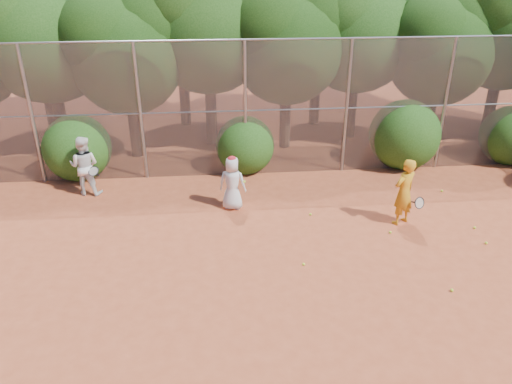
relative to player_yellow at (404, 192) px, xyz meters
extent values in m
plane|color=#A54425|center=(-2.67, -2.64, -0.87)|extent=(80.00, 80.00, 0.00)
cylinder|color=gray|center=(-9.67, 3.36, 1.13)|extent=(0.09, 0.09, 4.00)
cylinder|color=gray|center=(-6.67, 3.36, 1.13)|extent=(0.09, 0.09, 4.00)
cylinder|color=gray|center=(-3.67, 3.36, 1.13)|extent=(0.09, 0.09, 4.00)
cylinder|color=gray|center=(-0.67, 3.36, 1.13)|extent=(0.09, 0.09, 4.00)
cylinder|color=gray|center=(2.33, 3.36, 1.13)|extent=(0.09, 0.09, 4.00)
cylinder|color=gray|center=(-2.67, 3.36, 3.13)|extent=(20.00, 0.05, 0.05)
cylinder|color=gray|center=(-2.67, 3.36, 1.13)|extent=(20.00, 0.04, 0.04)
cube|color=slate|center=(-2.67, 3.36, 1.13)|extent=(20.00, 0.02, 4.00)
cylinder|color=black|center=(-9.67, 5.86, 0.39)|extent=(0.38, 0.38, 2.52)
sphere|color=#1A4210|center=(-9.67, 5.86, 2.86)|extent=(4.03, 4.03, 4.03)
sphere|color=#1A4210|center=(-8.86, 6.26, 3.87)|extent=(3.23, 3.23, 3.23)
sphere|color=#1A4210|center=(-10.38, 5.55, 3.67)|extent=(3.02, 3.02, 3.02)
cylinder|color=black|center=(-7.17, 5.16, 0.22)|extent=(0.36, 0.36, 2.17)
sphere|color=black|center=(-7.17, 5.16, 2.35)|extent=(3.47, 3.47, 3.47)
sphere|color=black|center=(-6.48, 5.50, 3.21)|extent=(2.78, 2.78, 2.78)
sphere|color=black|center=(-7.78, 4.90, 3.04)|extent=(2.60, 2.60, 2.60)
cylinder|color=black|center=(-4.67, 6.16, 0.46)|extent=(0.39, 0.39, 2.66)
sphere|color=#1A4210|center=(-4.67, 6.16, 3.07)|extent=(4.26, 4.26, 4.26)
sphere|color=#1A4210|center=(-5.41, 5.84, 3.92)|extent=(3.19, 3.19, 3.19)
cylinder|color=black|center=(-2.17, 5.56, 0.27)|extent=(0.37, 0.37, 2.27)
sphere|color=black|center=(-2.17, 5.56, 2.50)|extent=(3.64, 3.64, 3.64)
sphere|color=black|center=(-1.44, 5.92, 3.41)|extent=(2.91, 2.91, 2.91)
sphere|color=black|center=(-2.81, 5.28, 3.23)|extent=(2.73, 2.73, 2.73)
cylinder|color=black|center=(0.33, 6.36, 0.36)|extent=(0.38, 0.38, 2.45)
sphere|color=#1A4210|center=(0.33, 6.36, 2.76)|extent=(3.92, 3.92, 3.92)
sphere|color=#1A4210|center=(1.11, 6.75, 3.74)|extent=(3.14, 3.14, 3.14)
sphere|color=#1A4210|center=(-0.36, 6.06, 3.54)|extent=(2.94, 2.94, 2.94)
cylinder|color=black|center=(2.83, 5.36, 0.18)|extent=(0.36, 0.36, 2.10)
sphere|color=black|center=(2.83, 5.36, 2.24)|extent=(3.36, 3.36, 3.36)
sphere|color=black|center=(3.50, 5.69, 3.08)|extent=(2.69, 2.69, 2.69)
sphere|color=black|center=(2.24, 5.10, 2.91)|extent=(2.52, 2.52, 2.52)
cylinder|color=black|center=(5.33, 5.96, 0.43)|extent=(0.39, 0.39, 2.59)
sphere|color=#1A4210|center=(5.33, 5.96, 2.97)|extent=(4.14, 4.14, 4.14)
sphere|color=#1A4210|center=(4.60, 5.65, 3.80)|extent=(3.11, 3.11, 3.11)
cylinder|color=black|center=(-10.67, 8.16, 0.45)|extent=(0.39, 0.39, 2.62)
sphere|color=#1A4210|center=(-10.67, 8.16, 3.02)|extent=(4.20, 4.20, 4.20)
cylinder|color=black|center=(-5.67, 8.36, 0.53)|extent=(0.40, 0.40, 2.80)
sphere|color=#1A4210|center=(-5.67, 8.36, 3.28)|extent=(4.48, 4.48, 4.48)
cylinder|color=black|center=(-0.67, 7.96, 0.39)|extent=(0.38, 0.38, 2.52)
sphere|color=#1A4210|center=(-0.67, 7.96, 2.86)|extent=(4.03, 4.03, 4.03)
sphere|color=#1A4210|center=(-1.38, 7.65, 3.67)|extent=(3.02, 3.02, 3.02)
cylinder|color=black|center=(3.83, 8.56, 0.50)|extent=(0.40, 0.40, 2.73)
sphere|color=#1A4210|center=(3.83, 8.56, 3.17)|extent=(4.37, 4.37, 4.37)
sphere|color=#1A4210|center=(-8.67, 3.66, 0.13)|extent=(2.00, 2.00, 2.00)
sphere|color=#1A4210|center=(-3.67, 3.66, 0.03)|extent=(1.80, 1.80, 1.80)
sphere|color=#1A4210|center=(1.33, 3.66, 0.23)|extent=(2.20, 2.20, 2.20)
sphere|color=#1A4210|center=(4.83, 3.66, 0.08)|extent=(1.90, 1.90, 1.90)
imported|color=orange|center=(0.00, 0.00, 0.00)|extent=(0.75, 0.67, 1.73)
torus|color=black|center=(0.35, -0.20, -0.22)|extent=(0.33, 0.22, 0.29)
cylinder|color=black|center=(0.27, -0.01, -0.29)|extent=(0.13, 0.27, 0.12)
imported|color=silver|center=(-4.17, 1.18, -0.14)|extent=(0.81, 0.63, 1.46)
ellipsoid|color=#B21924|center=(-4.17, 1.18, 0.55)|extent=(0.22, 0.22, 0.13)
sphere|color=#C4E72A|center=(-3.87, 0.98, -0.02)|extent=(0.07, 0.07, 0.07)
imported|color=white|center=(-8.21, 2.41, -0.02)|extent=(0.91, 0.77, 1.69)
torus|color=black|center=(-7.91, 2.11, -0.07)|extent=(0.36, 0.31, 0.23)
cylinder|color=black|center=(-7.86, 2.26, -0.22)|extent=(0.10, 0.22, 0.22)
sphere|color=#C4E72A|center=(-0.41, -0.50, -0.83)|extent=(0.07, 0.07, 0.07)
sphere|color=#C4E72A|center=(1.75, -0.47, -0.83)|extent=(0.07, 0.07, 0.07)
sphere|color=#C4E72A|center=(0.09, -2.82, -0.83)|extent=(0.07, 0.07, 0.07)
sphere|color=#C4E72A|center=(1.68, -1.17, -0.83)|extent=(0.07, 0.07, 0.07)
sphere|color=#C4E72A|center=(-2.75, -1.65, -0.83)|extent=(0.07, 0.07, 0.07)
sphere|color=#C4E72A|center=(1.80, 1.59, -0.83)|extent=(0.07, 0.07, 0.07)
sphere|color=#C4E72A|center=(-2.18, 0.57, -0.83)|extent=(0.07, 0.07, 0.07)
camera|label=1|loc=(-4.60, -10.60, 5.46)|focal=35.00mm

